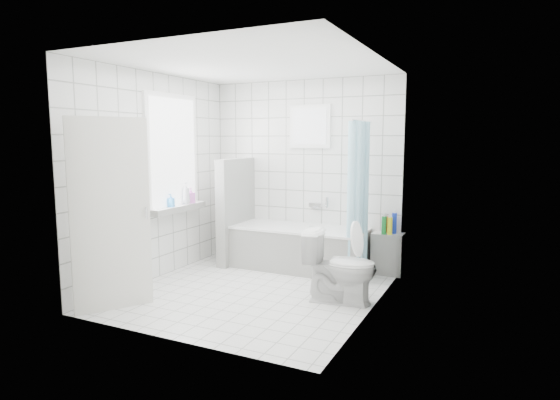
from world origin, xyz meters
The scene contains 19 objects.
ground centered at (0.00, 0.00, 0.00)m, with size 3.00×3.00×0.00m, color white.
ceiling centered at (0.00, 0.00, 2.60)m, with size 3.00×3.00×0.00m, color white.
wall_back centered at (0.00, 1.50, 1.30)m, with size 2.80×0.02×2.60m, color white.
wall_front centered at (0.00, -1.50, 1.30)m, with size 2.80×0.02×2.60m, color white.
wall_left centered at (-1.40, 0.00, 1.30)m, with size 0.02×3.00×2.60m, color white.
wall_right centered at (1.40, 0.00, 1.30)m, with size 0.02×3.00×2.60m, color white.
window_left centered at (-1.35, 0.30, 1.60)m, with size 0.01×0.90×1.40m, color white.
window_back centered at (0.10, 1.46, 1.95)m, with size 0.50×0.01×0.50m, color white.
window_sill centered at (-1.31, 0.30, 0.86)m, with size 0.18×1.02×0.08m, color white.
door centered at (-1.04, -1.14, 1.00)m, with size 0.04×0.80×2.00m, color silver.
bathtub centered at (0.10, 1.12, 0.29)m, with size 1.82×0.77×0.58m.
partition_wall centered at (-0.88, 1.07, 0.75)m, with size 0.15×0.85×1.50m, color white.
tiled_ledge centered at (1.26, 1.38, 0.28)m, with size 0.40×0.24×0.55m, color white.
toilet centered at (1.03, 0.09, 0.40)m, with size 0.45×0.78×0.80m, color white.
curtain_rod centered at (0.95, 1.10, 2.00)m, with size 0.02×0.02×0.80m, color silver.
shower_curtain centered at (0.95, 0.97, 1.10)m, with size 0.14×0.48×1.78m, color #4AB6D9, non-canonical shape.
tub_faucet centered at (0.20, 1.46, 0.85)m, with size 0.18×0.06×0.06m, color silver.
sill_bottles centered at (-1.30, 0.45, 1.03)m, with size 0.16×0.55×0.30m.
ledge_bottles centered at (1.27, 1.35, 0.67)m, with size 0.18×0.17×0.27m.
Camera 1 is at (2.58, -4.66, 1.77)m, focal length 30.00 mm.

